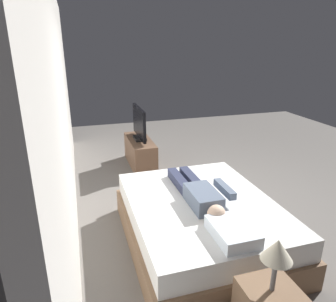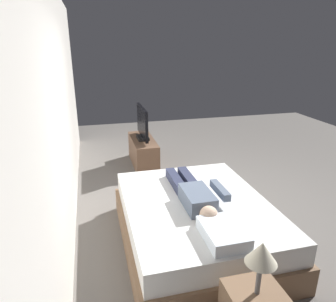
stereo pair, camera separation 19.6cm
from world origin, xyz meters
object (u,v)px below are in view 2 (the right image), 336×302
at_px(tv_stand, 143,152).
at_px(tv, 142,124).
at_px(bed, 196,223).
at_px(person, 195,194).
at_px(lamp, 262,254).
at_px(remote, 223,190).
at_px(pillow, 223,233).

height_order(tv_stand, tv, tv).
xyz_separation_m(bed, tv, (2.53, 0.15, 0.52)).
bearing_deg(bed, tv_stand, 3.47).
xyz_separation_m(person, lamp, (-1.34, -0.01, 0.23)).
distance_m(bed, tv_stand, 2.53).
relative_size(person, tv_stand, 1.15).
bearing_deg(lamp, tv_stand, 2.15).
bearing_deg(tv_stand, person, -176.85).
distance_m(bed, remote, 0.51).
bearing_deg(tv, tv_stand, 0.00).
height_order(remote, tv, tv).
relative_size(tv_stand, tv, 1.25).
bearing_deg(tv_stand, remote, -166.99).
bearing_deg(person, bed, -151.03).
bearing_deg(person, tv, 3.15).
bearing_deg(tv, bed, -176.53).
distance_m(pillow, person, 0.73).
distance_m(pillow, lamp, 0.67).
bearing_deg(bed, pillow, 180.00).
distance_m(remote, tv_stand, 2.43).
distance_m(person, tv, 2.51).
bearing_deg(lamp, person, 0.29).
xyz_separation_m(tv_stand, lamp, (-3.84, -0.14, 0.60)).
relative_size(person, lamp, 3.00).
distance_m(person, lamp, 1.36).
bearing_deg(lamp, pillow, -0.85).
bearing_deg(remote, tv, 13.01).
relative_size(remote, tv_stand, 0.14).
bearing_deg(bed, tv, 3.47).
bearing_deg(tv, lamp, -177.85).
relative_size(remote, tv, 0.17).
distance_m(remote, lamp, 1.58).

